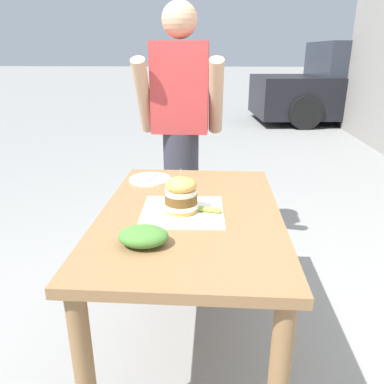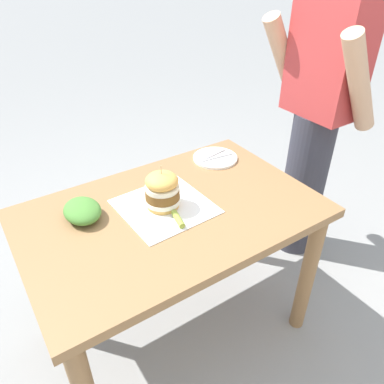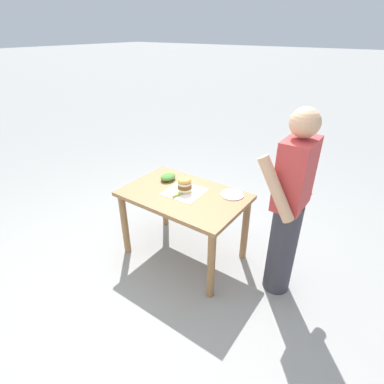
% 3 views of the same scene
% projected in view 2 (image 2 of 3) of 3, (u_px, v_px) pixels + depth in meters
% --- Properties ---
extents(ground_plane, '(80.00, 80.00, 0.00)m').
position_uv_depth(ground_plane, '(176.00, 326.00, 1.93)').
color(ground_plane, gray).
extents(patio_table, '(0.77, 1.19, 0.75)m').
position_uv_depth(patio_table, '(172.00, 233.00, 1.58)').
color(patio_table, olive).
rests_on(patio_table, ground).
extents(serving_paper, '(0.36, 0.36, 0.00)m').
position_uv_depth(serving_paper, '(165.00, 206.00, 1.53)').
color(serving_paper, white).
rests_on(serving_paper, patio_table).
extents(sandwich, '(0.14, 0.14, 0.19)m').
position_uv_depth(sandwich, '(162.00, 190.00, 1.49)').
color(sandwich, gold).
rests_on(sandwich, serving_paper).
extents(pickle_spear, '(0.10, 0.04, 0.02)m').
position_uv_depth(pickle_spear, '(178.00, 219.00, 1.44)').
color(pickle_spear, '#8EA83D').
rests_on(pickle_spear, serving_paper).
extents(side_plate_with_forks, '(0.22, 0.22, 0.02)m').
position_uv_depth(side_plate_with_forks, '(215.00, 158.00, 1.86)').
color(side_plate_with_forks, white).
rests_on(side_plate_with_forks, patio_table).
extents(side_salad, '(0.18, 0.14, 0.07)m').
position_uv_depth(side_salad, '(82.00, 211.00, 1.45)').
color(side_salad, '#477F33').
rests_on(side_salad, patio_table).
extents(diner_across_table, '(0.55, 0.35, 1.69)m').
position_uv_depth(diner_across_table, '(317.00, 116.00, 1.98)').
color(diner_across_table, '#33333D').
rests_on(diner_across_table, ground).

